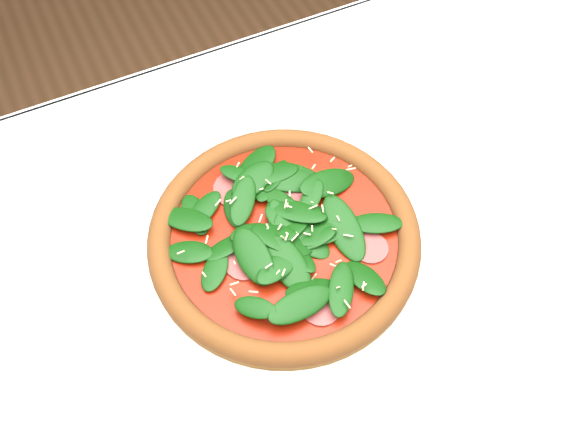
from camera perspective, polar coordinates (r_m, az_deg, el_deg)
name	(u,v)px	position (r m, az deg, el deg)	size (l,w,h in m)	color
ground	(310,427)	(1.48, 1.96, -18.27)	(6.00, 6.00, 0.00)	brown
dining_table	(324,295)	(0.87, 3.20, -7.07)	(1.21, 0.81, 0.75)	silver
plate	(284,244)	(0.78, -0.33, -2.49)	(0.38, 0.38, 0.02)	white
pizza	(284,234)	(0.76, -0.34, -1.65)	(0.43, 0.43, 0.04)	olive
saucer_far	(446,19)	(1.08, 13.87, 16.61)	(0.15, 0.15, 0.01)	white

